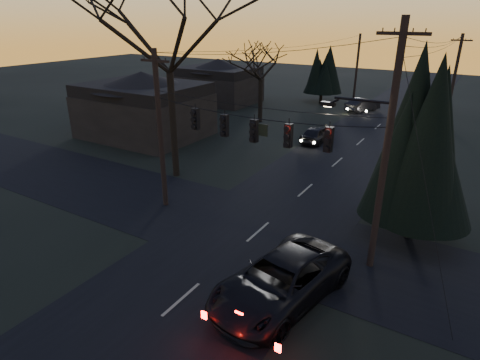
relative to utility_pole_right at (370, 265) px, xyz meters
The scene contains 16 objects.
main_road 11.41m from the utility_pole_right, 118.81° to the left, with size 8.00×120.00×0.02m, color black.
cross_road 5.50m from the utility_pole_right, behind, with size 60.00×7.00×0.02m, color black.
utility_pole_right is the anchor object (origin of this frame).
utility_pole_left 11.50m from the utility_pole_right, behind, with size 1.80×0.30×8.50m, color black, non-canonical shape.
utility_pole_far_r 28.00m from the utility_pole_right, 90.00° to the left, with size 1.80×0.30×8.50m, color black, non-canonical shape.
utility_pole_far_l 37.79m from the utility_pole_right, 107.72° to the left, with size 0.30×0.30×8.00m, color black, non-canonical shape.
span_signal_assembly 7.76m from the utility_pole_right, behind, with size 11.50×0.44×1.62m.
bare_tree_left 17.26m from the utility_pole_right, 164.50° to the left, with size 10.41×10.41×13.47m.
evergreen_right 5.73m from the utility_pole_right, 74.66° to the left, with size 4.39×4.39×7.85m.
bare_tree_dist 26.26m from the utility_pole_right, 129.38° to the left, with size 6.12×6.12×8.38m.
evergreen_dist 35.56m from the utility_pole_right, 114.22° to the left, with size 3.92×3.92×5.92m.
house_left_near 24.78m from the utility_pole_right, 156.04° to the left, with size 10.00×8.00×5.60m.
house_left_far 36.51m from the utility_pole_right, 134.44° to the left, with size 9.00×7.00×5.20m.
suv_near 4.74m from the utility_pole_right, 119.60° to the right, with size 2.87×6.22×1.73m, color black.
sedan_oncoming_a 18.22m from the utility_pole_right, 118.54° to the left, with size 1.64×4.07×1.39m, color black.
sedan_oncoming_b 31.16m from the utility_pole_right, 106.22° to the left, with size 1.55×4.43×1.46m, color black.
Camera 1 is at (8.32, -5.37, 9.96)m, focal length 30.00 mm.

